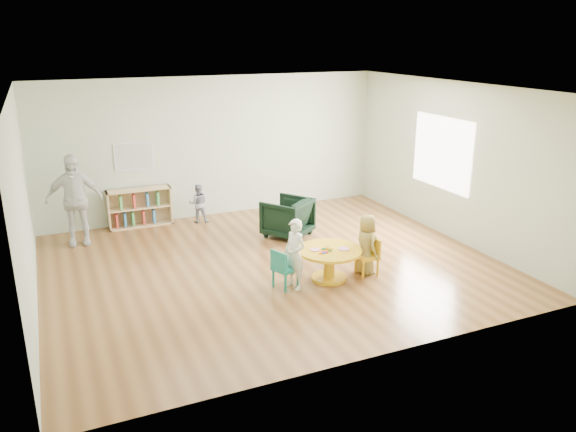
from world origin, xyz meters
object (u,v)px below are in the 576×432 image
at_px(bookshelf, 139,208).
at_px(adult_caretaker, 74,200).
at_px(kid_chair_right, 370,255).
at_px(child_left, 295,254).
at_px(activity_table, 329,259).
at_px(child_right, 366,244).
at_px(kid_chair_left, 283,268).
at_px(armchair, 287,217).
at_px(toddler, 198,203).

distance_m(bookshelf, adult_caretaker, 1.38).
height_order(kid_chair_right, child_left, child_left).
bearing_deg(activity_table, adult_caretaker, 136.98).
bearing_deg(child_right, activity_table, 86.10).
relative_size(kid_chair_left, adult_caretaker, 0.37).
relative_size(kid_chair_right, child_right, 0.62).
distance_m(bookshelf, child_left, 4.11).
distance_m(activity_table, kid_chair_right, 0.67).
relative_size(activity_table, child_right, 1.02).
relative_size(kid_chair_left, kid_chair_right, 1.02).
bearing_deg(kid_chair_right, child_right, 37.24).
xyz_separation_m(kid_chair_right, child_left, (-1.26, 0.01, 0.21)).
xyz_separation_m(kid_chair_left, armchair, (0.96, 2.04, 0.04)).
bearing_deg(bookshelf, armchair, -35.18).
bearing_deg(toddler, armchair, 147.09).
height_order(bookshelf, toddler, toddler).
bearing_deg(activity_table, bookshelf, 120.63).
xyz_separation_m(bookshelf, armchair, (2.40, -1.69, -0.01)).
height_order(activity_table, bookshelf, bookshelf).
relative_size(kid_chair_right, bookshelf, 0.49).
xyz_separation_m(child_left, toddler, (-0.49, 3.53, -0.14)).
xyz_separation_m(bookshelf, child_left, (1.60, -3.79, 0.16)).
bearing_deg(child_right, kid_chair_right, -147.51).
height_order(activity_table, kid_chair_right, kid_chair_right).
relative_size(child_left, adult_caretaker, 0.65).
bearing_deg(child_left, child_right, 72.25).
xyz_separation_m(armchair, adult_caretaker, (-3.57, 1.12, 0.46)).
bearing_deg(adult_caretaker, toddler, 13.84).
bearing_deg(activity_table, child_left, -173.62).
distance_m(activity_table, adult_caretaker, 4.63).
bearing_deg(adult_caretaker, kid_chair_left, -44.45).
xyz_separation_m(kid_chair_left, adult_caretaker, (-2.61, 3.15, 0.49)).
bearing_deg(kid_chair_left, activity_table, 69.38).
distance_m(child_left, adult_caretaker, 4.25).
bearing_deg(adult_caretaker, kid_chair_right, -32.68).
distance_m(kid_chair_left, toddler, 3.49).
height_order(bookshelf, child_left, child_left).
bearing_deg(activity_table, child_right, -2.26).
relative_size(child_left, toddler, 1.36).
bearing_deg(child_right, bookshelf, 35.43).
bearing_deg(activity_table, toddler, 107.49).
bearing_deg(kid_chair_left, kid_chair_right, 65.96).
relative_size(armchair, adult_caretaker, 0.48).
relative_size(activity_table, bookshelf, 0.81).
distance_m(kid_chair_right, adult_caretaker, 5.18).
relative_size(armchair, toddler, 1.01).
height_order(toddler, adult_caretaker, adult_caretaker).
xyz_separation_m(bookshelf, adult_caretaker, (-1.17, -0.58, 0.45)).
xyz_separation_m(kid_chair_left, toddler, (-0.33, 3.47, 0.07)).
relative_size(activity_table, kid_chair_left, 1.63).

